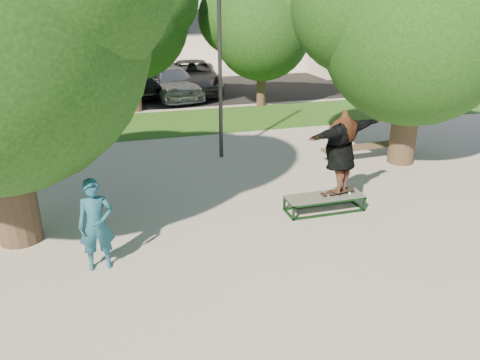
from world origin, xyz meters
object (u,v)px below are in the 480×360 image
object	(u,v)px
lamppost	(220,52)
grind_box	(324,203)
bystander	(96,225)
car_dark	(134,83)
car_silver_b	(172,83)
bench	(367,147)
tree_right	(414,17)
car_grey	(193,77)

from	to	relation	value
lamppost	grind_box	size ratio (longest dim) A/B	3.39
bystander	car_dark	world-z (taller)	bystander
car_dark	car_silver_b	size ratio (longest dim) A/B	0.82
car_dark	car_silver_b	xyz separation A→B (m)	(1.77, -0.67, 0.05)
bench	car_dark	xyz separation A→B (m)	(-5.97, 11.71, 0.28)
tree_right	car_dark	xyz separation A→B (m)	(-6.74, 12.13, -3.43)
car_silver_b	grind_box	bearing A→B (deg)	-93.40
grind_box	car_silver_b	world-z (taller)	car_silver_b
car_dark	car_grey	size ratio (longest dim) A/B	0.71
bystander	car_dark	size ratio (longest dim) A/B	0.43
grind_box	car_dark	bearing A→B (deg)	102.02
tree_right	grind_box	bearing A→B (deg)	-144.70
grind_box	car_grey	size ratio (longest dim) A/B	0.32
car_grey	car_silver_b	xyz separation A→B (m)	(-1.24, -1.00, -0.08)
bystander	car_dark	distance (m)	15.85
tree_right	car_grey	size ratio (longest dim) A/B	1.15
bystander	car_grey	bearing A→B (deg)	71.71
lamppost	car_silver_b	size ratio (longest dim) A/B	1.25
bench	car_silver_b	size ratio (longest dim) A/B	0.60
car_dark	car_silver_b	world-z (taller)	car_silver_b
car_dark	car_grey	bearing A→B (deg)	-2.47
grind_box	bench	distance (m)	4.12
lamppost	grind_box	xyz separation A→B (m)	(1.31, -4.47, -2.96)
bystander	car_grey	distance (m)	16.79
car_silver_b	bystander	bearing A→B (deg)	-112.45
grind_box	bystander	world-z (taller)	bystander
lamppost	car_grey	size ratio (longest dim) A/B	1.08
lamppost	car_dark	world-z (taller)	lamppost
tree_right	bench	distance (m)	3.82
grind_box	car_grey	world-z (taller)	car_grey
car_grey	car_silver_b	distance (m)	1.60
grind_box	bystander	distance (m)	5.13
car_dark	grind_box	bearing A→B (deg)	-86.79
bystander	car_silver_b	xyz separation A→B (m)	(3.63, 15.07, -0.15)
lamppost	car_silver_b	world-z (taller)	lamppost
bystander	bench	distance (m)	8.81
bystander	car_silver_b	bearing A→B (deg)	75.02
bench	car_dark	world-z (taller)	car_dark
lamppost	car_grey	xyz separation A→B (m)	(1.20, 10.55, -2.36)
grind_box	bench	bearing A→B (deg)	46.41
lamppost	car_grey	bearing A→B (deg)	83.54
bystander	bench	size ratio (longest dim) A/B	0.58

